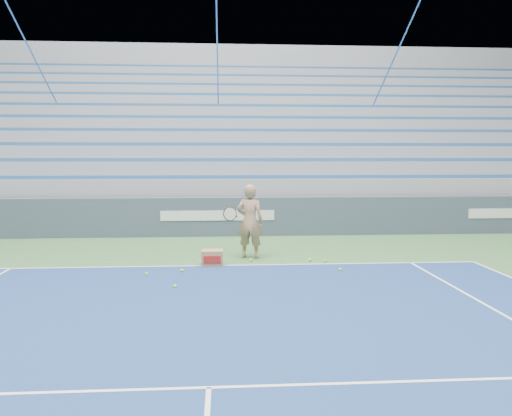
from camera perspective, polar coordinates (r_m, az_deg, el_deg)
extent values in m
cube|color=white|center=(10.38, -4.59, -6.56)|extent=(10.97, 0.05, 0.00)
cube|color=white|center=(5.16, -5.42, -19.75)|extent=(8.23, 0.05, 0.00)
cube|color=#3B475A|center=(14.24, -4.40, -0.99)|extent=(30.00, 0.30, 1.10)
cube|color=white|center=(14.08, -4.40, -0.87)|extent=(3.20, 0.02, 0.28)
cube|color=#93969B|center=(18.77, -4.26, 0.66)|extent=(30.00, 8.50, 1.10)
cube|color=#93969B|center=(18.71, -4.28, 3.10)|extent=(30.00, 8.50, 0.50)
cube|color=#285992|center=(14.83, -4.40, 3.56)|extent=(29.60, 0.42, 0.11)
cube|color=#93969B|center=(19.12, -4.28, 4.66)|extent=(30.00, 7.65, 0.50)
cube|color=#285992|center=(15.66, -4.39, 5.51)|extent=(29.60, 0.42, 0.11)
cube|color=#93969B|center=(19.54, -4.28, 6.15)|extent=(30.00, 6.80, 0.50)
cube|color=#285992|center=(16.52, -4.37, 7.26)|extent=(29.60, 0.42, 0.11)
cube|color=#93969B|center=(19.97, -4.29, 7.58)|extent=(30.00, 5.95, 0.50)
cube|color=#285992|center=(17.39, -4.36, 8.84)|extent=(29.60, 0.42, 0.11)
cube|color=#93969B|center=(20.42, -4.29, 8.94)|extent=(30.00, 5.10, 0.50)
cube|color=#285992|center=(18.27, -4.35, 10.27)|extent=(29.60, 0.42, 0.11)
cube|color=#93969B|center=(20.88, -4.29, 10.25)|extent=(30.00, 4.25, 0.50)
cube|color=#285992|center=(19.16, -4.34, 11.56)|extent=(29.60, 0.42, 0.11)
cube|color=#93969B|center=(21.34, -4.29, 11.50)|extent=(30.00, 3.40, 0.50)
cube|color=#285992|center=(20.06, -4.33, 12.74)|extent=(29.60, 0.42, 0.11)
cube|color=#93969B|center=(21.82, -4.29, 12.70)|extent=(30.00, 2.55, 0.50)
cube|color=#285992|center=(20.97, -4.32, 13.82)|extent=(29.60, 0.42, 0.11)
cube|color=#93969B|center=(22.31, -4.29, 13.84)|extent=(30.00, 1.70, 0.50)
cube|color=#285992|center=(21.88, -4.31, 14.80)|extent=(29.60, 0.42, 0.11)
cube|color=#93969B|center=(22.80, -4.29, 14.94)|extent=(30.00, 0.85, 0.50)
cube|color=#285992|center=(22.80, -4.30, 15.71)|extent=(29.60, 0.42, 0.11)
cube|color=#93969B|center=(23.28, -4.24, 9.30)|extent=(31.00, 0.40, 7.30)
cylinder|color=#366EBD|center=(19.81, -22.41, 12.25)|extent=(0.05, 8.53, 5.04)
cylinder|color=#366EBD|center=(18.84, -4.36, 13.02)|extent=(0.05, 8.53, 5.04)
cylinder|color=#366EBD|center=(19.72, 13.80, 12.55)|extent=(0.05, 8.53, 5.04)
imported|color=tan|center=(11.06, -0.70, -1.53)|extent=(0.69, 0.55, 1.64)
cylinder|color=black|center=(10.78, -2.49, -1.04)|extent=(0.12, 0.27, 0.08)
cylinder|color=beige|center=(10.49, -3.00, -0.69)|extent=(0.29, 0.16, 0.28)
torus|color=black|center=(10.49, -3.00, -0.69)|extent=(0.31, 0.18, 0.30)
cube|color=#9F7A4D|center=(10.39, -5.02, -5.71)|extent=(0.44, 0.33, 0.33)
cube|color=#B21E19|center=(10.22, -5.04, -5.90)|extent=(0.35, 0.01, 0.15)
sphere|color=#BAE62F|center=(10.79, -0.60, -5.96)|extent=(0.07, 0.07, 0.07)
sphere|color=#BAE62F|center=(10.85, 6.22, -5.93)|extent=(0.07, 0.07, 0.07)
sphere|color=#BAE62F|center=(9.75, -12.39, -7.38)|extent=(0.07, 0.07, 0.07)
sphere|color=#BAE62F|center=(10.82, 7.91, -5.98)|extent=(0.07, 0.07, 0.07)
sphere|color=#BAE62F|center=(8.75, -9.24, -8.84)|extent=(0.07, 0.07, 0.07)
sphere|color=#BAE62F|center=(10.89, -6.07, -5.88)|extent=(0.07, 0.07, 0.07)
sphere|color=#BAE62F|center=(10.03, 9.62, -6.96)|extent=(0.07, 0.07, 0.07)
sphere|color=#BAE62F|center=(9.90, -8.47, -7.10)|extent=(0.07, 0.07, 0.07)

